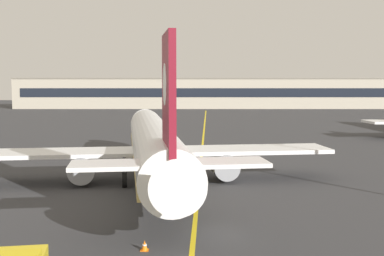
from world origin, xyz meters
The scene contains 6 objects.
ground_plane centered at (0.00, 0.00, 0.00)m, with size 400.00×400.00×0.00m, color #353538.
taxiway_centreline centered at (0.00, 30.00, 0.00)m, with size 0.30×180.00×0.01m, color yellow.
airliner_foreground centered at (-4.46, 15.19, 3.37)m, with size 32.35×41.47×11.65m.
safety_cone_by_nose_gear centered at (-2.63, 32.00, 0.26)m, with size 0.44×0.44×0.55m.
safety_cone_by_tail centered at (-3.63, -2.70, 0.26)m, with size 0.44×0.44×0.55m.
terminal_building centered at (6.68, 134.80, 4.95)m, with size 129.34×12.40×9.88m.
Camera 1 is at (-1.11, -28.47, 8.99)m, focal length 46.79 mm.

